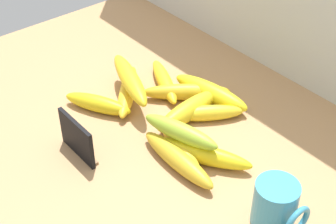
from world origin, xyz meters
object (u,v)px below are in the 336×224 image
at_px(banana_5, 178,159).
at_px(banana_6, 211,92).
at_px(coffee_mug, 276,205).
at_px(banana_0, 180,147).
at_px(banana_8, 186,92).
at_px(banana_10, 130,79).
at_px(banana_7, 207,113).
at_px(banana_9, 200,153).
at_px(banana_2, 164,81).
at_px(banana_4, 128,91).
at_px(banana_3, 188,110).
at_px(banana_11, 180,132).
at_px(banana_1, 98,104).
at_px(chalkboard_sign, 77,139).

xyz_separation_m(banana_5, banana_6, (-0.12, 0.20, 0.00)).
height_order(coffee_mug, banana_0, coffee_mug).
bearing_deg(banana_8, banana_10, -128.01).
height_order(banana_7, banana_9, banana_9).
distance_m(banana_2, banana_9, 0.26).
bearing_deg(banana_9, coffee_mug, -1.61).
bearing_deg(banana_2, banana_10, -96.60).
bearing_deg(banana_6, banana_9, -49.46).
relative_size(banana_4, banana_9, 0.93).
relative_size(banana_5, banana_6, 1.00).
height_order(coffee_mug, banana_3, coffee_mug).
xyz_separation_m(banana_2, banana_11, (0.19, -0.12, 0.04)).
xyz_separation_m(banana_6, banana_11, (0.09, -0.16, 0.03)).
bearing_deg(banana_7, banana_1, -137.19).
xyz_separation_m(banana_2, banana_5, (0.22, -0.15, 0.00)).
height_order(banana_4, banana_6, banana_6).
relative_size(banana_4, banana_8, 0.98).
bearing_deg(banana_2, banana_6, 23.95).
xyz_separation_m(banana_1, banana_8, (0.09, 0.18, 0.00)).
height_order(banana_2, banana_9, banana_9).
relative_size(banana_5, banana_8, 0.98).
xyz_separation_m(banana_0, banana_10, (-0.21, 0.03, 0.04)).
height_order(banana_3, banana_8, banana_3).
xyz_separation_m(chalkboard_sign, banana_9, (0.17, 0.17, -0.02)).
bearing_deg(chalkboard_sign, banana_6, 83.71).
xyz_separation_m(coffee_mug, banana_8, (-0.36, 0.12, -0.02)).
distance_m(banana_0, banana_11, 0.04).
bearing_deg(banana_5, banana_1, -175.48).
bearing_deg(banana_2, banana_0, -31.76).
relative_size(chalkboard_sign, banana_8, 0.55).
height_order(banana_3, banana_4, banana_3).
height_order(banana_1, banana_11, banana_11).
bearing_deg(banana_6, banana_4, -133.03).
bearing_deg(chalkboard_sign, banana_3, 77.66).
height_order(banana_4, banana_5, banana_5).
bearing_deg(banana_6, banana_10, -130.42).
xyz_separation_m(chalkboard_sign, banana_6, (0.04, 0.32, -0.02)).
bearing_deg(banana_0, banana_2, 148.24).
distance_m(chalkboard_sign, banana_2, 0.29).
height_order(banana_7, banana_8, banana_8).
bearing_deg(banana_2, banana_3, -15.63).
height_order(banana_1, banana_8, same).
xyz_separation_m(chalkboard_sign, coffee_mug, (0.36, 0.16, 0.00)).
distance_m(banana_0, banana_5, 0.04).
distance_m(chalkboard_sign, banana_7, 0.28).
distance_m(banana_3, banana_9, 0.13).
bearing_deg(banana_9, banana_5, -108.66).
bearing_deg(coffee_mug, banana_0, -177.30).
xyz_separation_m(coffee_mug, banana_3, (-0.31, 0.08, -0.02)).
relative_size(chalkboard_sign, banana_5, 0.56).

